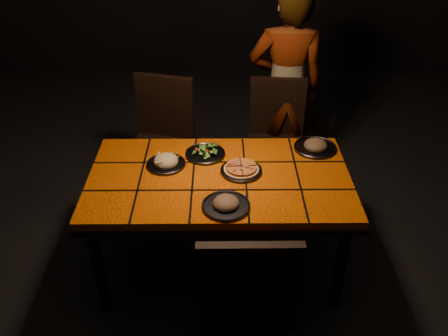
{
  "coord_description": "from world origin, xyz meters",
  "views": [
    {
      "loc": [
        0.01,
        -2.39,
        2.4
      ],
      "look_at": [
        0.03,
        -0.02,
        0.82
      ],
      "focal_mm": 38.0,
      "sensor_mm": 36.0,
      "label": 1
    }
  ],
  "objects_px": {
    "dining_table": "(219,186)",
    "plate_pizza": "(241,170)",
    "chair_near": "(247,295)",
    "chair_far_right": "(276,132)",
    "plate_pasta": "(166,162)",
    "diner": "(286,88)",
    "chair_far_left": "(162,134)"
  },
  "relations": [
    {
      "from": "chair_near",
      "to": "plate_pizza",
      "type": "bearing_deg",
      "value": -90.31
    },
    {
      "from": "dining_table",
      "to": "plate_pasta",
      "type": "relative_size",
      "value": 6.53
    },
    {
      "from": "chair_near",
      "to": "chair_far_left",
      "type": "xyz_separation_m",
      "value": [
        -0.58,
        1.61,
        -0.01
      ]
    },
    {
      "from": "diner",
      "to": "plate_pasta",
      "type": "bearing_deg",
      "value": 51.33
    },
    {
      "from": "dining_table",
      "to": "chair_far_left",
      "type": "height_order",
      "value": "chair_far_left"
    },
    {
      "from": "chair_far_right",
      "to": "plate_pasta",
      "type": "height_order",
      "value": "chair_far_right"
    },
    {
      "from": "chair_near",
      "to": "chair_far_right",
      "type": "bearing_deg",
      "value": -100.74
    },
    {
      "from": "chair_far_left",
      "to": "plate_pizza",
      "type": "distance_m",
      "value": 0.99
    },
    {
      "from": "plate_pizza",
      "to": "chair_far_right",
      "type": "bearing_deg",
      "value": 69.83
    },
    {
      "from": "diner",
      "to": "plate_pizza",
      "type": "height_order",
      "value": "diner"
    },
    {
      "from": "diner",
      "to": "plate_pasta",
      "type": "height_order",
      "value": "diner"
    },
    {
      "from": "diner",
      "to": "plate_pizza",
      "type": "distance_m",
      "value": 1.15
    },
    {
      "from": "dining_table",
      "to": "chair_near",
      "type": "height_order",
      "value": "chair_near"
    },
    {
      "from": "chair_near",
      "to": "dining_table",
      "type": "bearing_deg",
      "value": -80.71
    },
    {
      "from": "diner",
      "to": "plate_pasta",
      "type": "distance_m",
      "value": 1.33
    },
    {
      "from": "chair_far_right",
      "to": "plate_pizza",
      "type": "distance_m",
      "value": 0.94
    },
    {
      "from": "chair_far_left",
      "to": "chair_near",
      "type": "bearing_deg",
      "value": -55.65
    },
    {
      "from": "chair_far_left",
      "to": "plate_pizza",
      "type": "bearing_deg",
      "value": -38.47
    },
    {
      "from": "chair_near",
      "to": "plate_pizza",
      "type": "distance_m",
      "value": 0.86
    },
    {
      "from": "chair_far_left",
      "to": "chair_far_right",
      "type": "height_order",
      "value": "chair_far_left"
    },
    {
      "from": "plate_pizza",
      "to": "plate_pasta",
      "type": "bearing_deg",
      "value": 170.48
    },
    {
      "from": "plate_pasta",
      "to": "plate_pizza",
      "type": "bearing_deg",
      "value": -9.52
    },
    {
      "from": "plate_pasta",
      "to": "diner",
      "type": "bearing_deg",
      "value": 49.03
    },
    {
      "from": "dining_table",
      "to": "plate_pizza",
      "type": "xyz_separation_m",
      "value": [
        0.14,
        0.04,
        0.1
      ]
    },
    {
      "from": "plate_pizza",
      "to": "plate_pasta",
      "type": "height_order",
      "value": "plate_pasta"
    },
    {
      "from": "chair_far_left",
      "to": "diner",
      "type": "relative_size",
      "value": 0.62
    },
    {
      "from": "chair_far_left",
      "to": "plate_pizza",
      "type": "xyz_separation_m",
      "value": [
        0.58,
        -0.77,
        0.18
      ]
    },
    {
      "from": "chair_far_right",
      "to": "dining_table",
      "type": "bearing_deg",
      "value": -111.61
    },
    {
      "from": "diner",
      "to": "chair_near",
      "type": "bearing_deg",
      "value": 80.56
    },
    {
      "from": "dining_table",
      "to": "plate_pizza",
      "type": "relative_size",
      "value": 6.24
    },
    {
      "from": "dining_table",
      "to": "chair_far_left",
      "type": "relative_size",
      "value": 1.59
    },
    {
      "from": "chair_near",
      "to": "chair_far_left",
      "type": "height_order",
      "value": "chair_near"
    }
  ]
}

